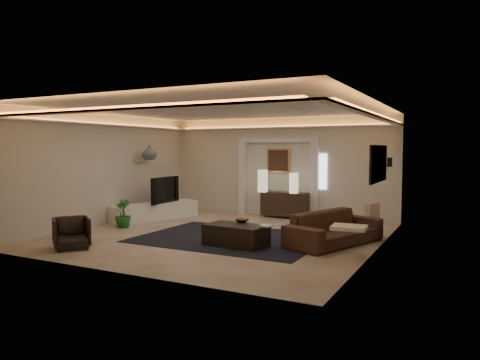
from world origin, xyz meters
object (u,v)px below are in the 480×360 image
at_px(console, 285,204).
at_px(coffee_table, 236,236).
at_px(armchair, 71,233).
at_px(sofa, 334,228).

xyz_separation_m(console, coffee_table, (0.52, -3.99, -0.20)).
bearing_deg(armchair, sofa, -21.54).
distance_m(console, armchair, 6.17).
bearing_deg(sofa, armchair, 141.75).
distance_m(console, coffee_table, 4.03).
distance_m(sofa, coffee_table, 2.07).
bearing_deg(console, coffee_table, -79.15).
relative_size(sofa, armchair, 3.36).
distance_m(sofa, armchair, 5.37).
distance_m(coffee_table, armchair, 3.30).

